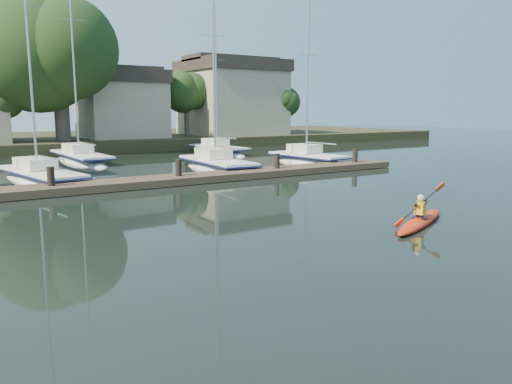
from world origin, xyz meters
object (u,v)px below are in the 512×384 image
sailboat_4 (308,166)px  sailboat_6 (81,165)px  dock (120,184)px  sailboat_3 (217,173)px  sailboat_2 (40,185)px  sailboat_7 (218,156)px  kayak (421,219)px

sailboat_4 → sailboat_6: bearing=139.4°
sailboat_6 → dock: bearing=-98.4°
dock → sailboat_3: (7.27, 3.92, -0.41)m
sailboat_3 → sailboat_6: sailboat_6 is taller
dock → sailboat_2: (-2.76, 4.28, -0.39)m
sailboat_3 → sailboat_7: size_ratio=1.04×
dock → sailboat_4: sailboat_4 is taller
sailboat_2 → sailboat_4: (17.11, -0.45, -0.02)m
sailboat_2 → sailboat_6: size_ratio=0.90×
sailboat_6 → sailboat_7: bearing=0.9°
sailboat_3 → sailboat_4: size_ratio=1.09×
dock → sailboat_3: 8.27m
sailboat_4 → sailboat_6: (-12.94, 9.30, 0.01)m
sailboat_6 → sailboat_7: sailboat_6 is taller
sailboat_4 → sailboat_6: 15.94m
dock → sailboat_3: sailboat_3 is taller
kayak → sailboat_6: size_ratio=0.26×
sailboat_2 → sailboat_6: 9.78m
sailboat_3 → sailboat_4: 7.08m
dock → sailboat_2: bearing=122.8°
sailboat_3 → sailboat_4: (7.08, -0.09, 0.00)m
sailboat_4 → sailboat_7: sailboat_7 is taller
dock → sailboat_4: 14.86m
sailboat_2 → sailboat_6: bearing=53.9°
sailboat_4 → sailboat_7: size_ratio=0.96×
kayak → dock: kayak is taller
sailboat_7 → dock: bearing=-134.5°
sailboat_4 → dock: bearing=-170.0°
kayak → sailboat_7: size_ratio=0.32×
dock → sailboat_6: 13.21m
dock → sailboat_6: (1.41, 13.13, -0.40)m
kayak → dock: bearing=91.1°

